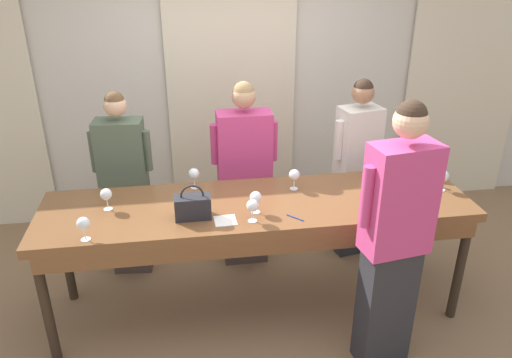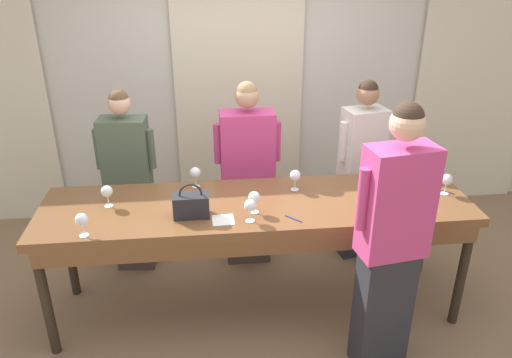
# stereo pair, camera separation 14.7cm
# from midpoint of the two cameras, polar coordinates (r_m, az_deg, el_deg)

# --- Properties ---
(ground_plane) EXTENTS (18.00, 18.00, 0.00)m
(ground_plane) POSITION_cam_midpoint_polar(r_m,az_deg,el_deg) (4.17, -0.87, -14.34)
(ground_plane) COLOR #846647
(wall_back) EXTENTS (12.00, 0.06, 2.80)m
(wall_back) POSITION_cam_midpoint_polar(r_m,az_deg,el_deg) (5.13, -3.72, 11.03)
(wall_back) COLOR beige
(wall_back) RESTS_ON ground_plane
(curtain_panel_center) EXTENTS (1.28, 0.03, 2.69)m
(curtain_panel_center) POSITION_cam_midpoint_polar(r_m,az_deg,el_deg) (5.08, -3.64, 10.24)
(curtain_panel_center) COLOR beige
(curtain_panel_center) RESTS_ON ground_plane
(curtain_panel_right) EXTENTS (1.28, 0.03, 2.69)m
(curtain_panel_right) POSITION_cam_midpoint_polar(r_m,az_deg,el_deg) (5.84, 22.04, 10.48)
(curtain_panel_right) COLOR beige
(curtain_panel_right) RESTS_ON ground_plane
(tasting_bar) EXTENTS (3.13, 0.82, 0.95)m
(tasting_bar) POSITION_cam_midpoint_polar(r_m,az_deg,el_deg) (3.65, -0.91, -3.96)
(tasting_bar) COLOR brown
(tasting_bar) RESTS_ON ground_plane
(wine_bottle) EXTENTS (0.08, 0.08, 0.30)m
(wine_bottle) POSITION_cam_midpoint_polar(r_m,az_deg,el_deg) (4.12, 15.55, 1.54)
(wine_bottle) COLOR black
(wine_bottle) RESTS_ON tasting_bar
(handbag) EXTENTS (0.25, 0.13, 0.25)m
(handbag) POSITION_cam_midpoint_polar(r_m,az_deg,el_deg) (3.44, -8.46, -3.12)
(handbag) COLOR #232328
(handbag) RESTS_ON tasting_bar
(wine_glass_front_left) EXTENTS (0.08, 0.08, 0.16)m
(wine_glass_front_left) POSITION_cam_midpoint_polar(r_m,az_deg,el_deg) (3.34, -1.66, -3.12)
(wine_glass_front_left) COLOR white
(wine_glass_front_left) RESTS_ON tasting_bar
(wine_glass_front_mid) EXTENTS (0.08, 0.08, 0.16)m
(wine_glass_front_mid) POSITION_cam_midpoint_polar(r_m,az_deg,el_deg) (3.79, 3.30, 0.42)
(wine_glass_front_mid) COLOR white
(wine_glass_front_mid) RESTS_ON tasting_bar
(wine_glass_front_right) EXTENTS (0.08, 0.08, 0.16)m
(wine_glass_front_right) POSITION_cam_midpoint_polar(r_m,az_deg,el_deg) (3.51, 13.10, -2.30)
(wine_glass_front_right) COLOR white
(wine_glass_front_right) RESTS_ON tasting_bar
(wine_glass_center_left) EXTENTS (0.08, 0.08, 0.16)m
(wine_glass_center_left) POSITION_cam_midpoint_polar(r_m,az_deg,el_deg) (3.84, -8.19, 0.54)
(wine_glass_center_left) COLOR white
(wine_glass_center_left) RESTS_ON tasting_bar
(wine_glass_center_mid) EXTENTS (0.08, 0.08, 0.16)m
(wine_glass_center_mid) POSITION_cam_midpoint_polar(r_m,az_deg,el_deg) (3.99, 19.64, 0.27)
(wine_glass_center_mid) COLOR white
(wine_glass_center_mid) RESTS_ON tasting_bar
(wine_glass_center_right) EXTENTS (0.08, 0.08, 0.16)m
(wine_glass_center_right) POSITION_cam_midpoint_polar(r_m,az_deg,el_deg) (3.66, -17.86, -1.73)
(wine_glass_center_right) COLOR white
(wine_glass_center_right) RESTS_ON tasting_bar
(wine_glass_back_left) EXTENTS (0.08, 0.08, 0.16)m
(wine_glass_back_left) POSITION_cam_midpoint_polar(r_m,az_deg,el_deg) (3.45, -1.25, -2.15)
(wine_glass_back_left) COLOR white
(wine_glass_back_left) RESTS_ON tasting_bar
(wine_glass_back_mid) EXTENTS (0.08, 0.08, 0.16)m
(wine_glass_back_mid) POSITION_cam_midpoint_polar(r_m,az_deg,el_deg) (3.65, 15.22, -1.45)
(wine_glass_back_mid) COLOR white
(wine_glass_back_mid) RESTS_ON tasting_bar
(wine_glass_back_right) EXTENTS (0.08, 0.08, 0.16)m
(wine_glass_back_right) POSITION_cam_midpoint_polar(r_m,az_deg,el_deg) (3.34, -20.34, -4.85)
(wine_glass_back_right) COLOR white
(wine_glass_back_right) RESTS_ON tasting_bar
(napkin) EXTENTS (0.15, 0.15, 0.00)m
(napkin) POSITION_cam_midpoint_polar(r_m,az_deg,el_deg) (3.41, -4.76, -4.78)
(napkin) COLOR white
(napkin) RESTS_ON tasting_bar
(pen) EXTENTS (0.10, 0.11, 0.01)m
(pen) POSITION_cam_midpoint_polar(r_m,az_deg,el_deg) (3.43, 3.28, -4.45)
(pen) COLOR #193399
(pen) RESTS_ON tasting_bar
(guest_olive_jacket) EXTENTS (0.50, 0.26, 1.63)m
(guest_olive_jacket) POSITION_cam_midpoint_polar(r_m,az_deg,el_deg) (4.33, -15.71, -0.64)
(guest_olive_jacket) COLOR #473833
(guest_olive_jacket) RESTS_ON ground_plane
(guest_pink_top) EXTENTS (0.57, 0.24, 1.67)m
(guest_pink_top) POSITION_cam_midpoint_polar(r_m,az_deg,el_deg) (4.30, -2.30, 0.38)
(guest_pink_top) COLOR #473833
(guest_pink_top) RESTS_ON ground_plane
(guest_cream_sweater) EXTENTS (0.46, 0.31, 1.66)m
(guest_cream_sweater) POSITION_cam_midpoint_polar(r_m,az_deg,el_deg) (4.51, 10.44, 1.24)
(guest_cream_sweater) COLOR #28282D
(guest_cream_sweater) RESTS_ON ground_plane
(host_pouring) EXTENTS (0.53, 0.29, 1.88)m
(host_pouring) POSITION_cam_midpoint_polar(r_m,az_deg,el_deg) (3.26, 14.27, -6.77)
(host_pouring) COLOR #28282D
(host_pouring) RESTS_ON ground_plane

